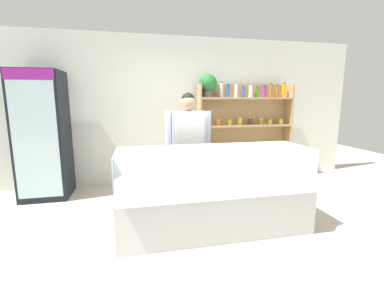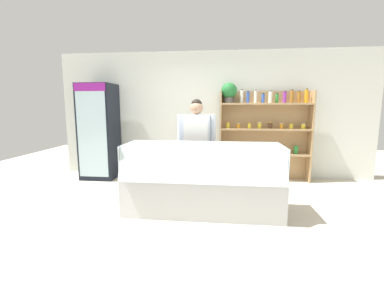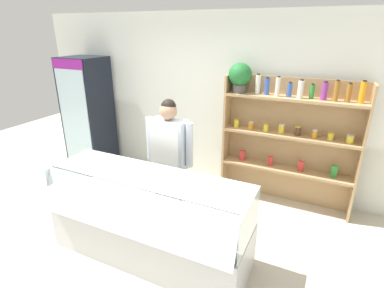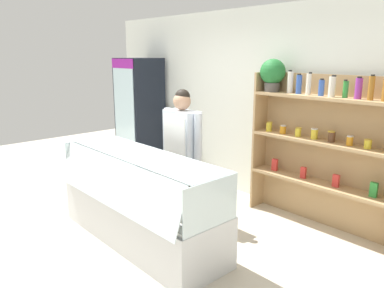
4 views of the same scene
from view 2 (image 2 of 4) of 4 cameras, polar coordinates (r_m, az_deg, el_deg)
ground_plane at (r=3.88m, az=3.43°, el=-14.93°), size 12.00×12.00×0.00m
back_wall at (r=5.67m, az=4.63°, el=6.49°), size 6.80×0.10×2.70m
drinks_fridge at (r=5.82m, az=-19.90°, el=2.62°), size 0.69×0.65×2.00m
shelving_unit at (r=5.48m, az=14.54°, el=4.25°), size 1.84×0.32×2.01m
deli_display_case at (r=3.79m, az=2.23°, el=-10.43°), size 2.24×0.78×1.01m
shop_clerk at (r=4.39m, az=1.00°, el=1.19°), size 0.66×0.25×1.66m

